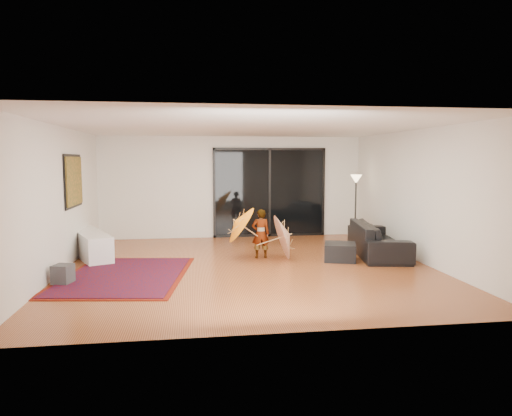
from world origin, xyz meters
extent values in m
plane|color=#A1552C|center=(0.00, 0.00, 0.00)|extent=(7.00, 7.00, 0.00)
plane|color=white|center=(0.00, 0.00, 2.70)|extent=(7.00, 7.00, 0.00)
plane|color=silver|center=(0.00, 3.50, 1.35)|extent=(7.00, 0.00, 7.00)
plane|color=silver|center=(0.00, -3.50, 1.35)|extent=(7.00, 0.00, 7.00)
plane|color=silver|center=(-3.50, 0.00, 1.35)|extent=(0.00, 7.00, 7.00)
plane|color=silver|center=(3.50, 0.00, 1.35)|extent=(0.00, 7.00, 7.00)
cube|color=black|center=(1.00, 3.47, 1.20)|extent=(3.00, 0.04, 2.40)
cube|color=black|center=(1.00, 3.45, 2.37)|extent=(3.06, 0.06, 0.06)
cube|color=black|center=(1.00, 3.45, 0.03)|extent=(3.06, 0.06, 0.06)
cube|color=black|center=(1.00, 3.45, 1.20)|extent=(0.06, 0.06, 2.40)
cube|color=black|center=(-3.48, 1.00, 1.65)|extent=(0.02, 1.28, 1.08)
cube|color=#1A421D|center=(-3.46, 1.00, 1.65)|extent=(0.03, 1.18, 0.98)
cube|color=white|center=(-3.25, 1.32, 0.27)|extent=(1.25, 2.01, 0.55)
cube|color=#424244|center=(-3.25, -0.83, 0.16)|extent=(0.36, 0.36, 0.33)
cube|color=#5F1308|center=(-2.30, -0.44, 0.01)|extent=(2.49, 3.20, 0.01)
cube|color=#5E090C|center=(-2.30, -0.44, 0.01)|extent=(2.31, 3.02, 0.02)
imported|color=black|center=(2.95, 0.72, 0.35)|extent=(1.34, 2.52, 0.70)
cube|color=black|center=(1.94, 0.26, 0.18)|extent=(0.80, 0.80, 0.36)
cylinder|color=black|center=(3.10, 2.55, 0.02)|extent=(0.29, 0.29, 0.03)
cylinder|color=black|center=(3.10, 2.55, 0.78)|extent=(0.04, 0.04, 1.56)
cone|color=#FFD899|center=(3.10, 2.55, 1.59)|extent=(0.29, 0.29, 0.23)
imported|color=#999999|center=(0.34, 0.73, 0.52)|extent=(0.39, 0.26, 1.05)
cone|color=orange|center=(-0.21, 0.68, 0.73)|extent=(0.64, 0.87, 0.81)
cylinder|color=#AA7E48|center=(-0.21, 0.68, 0.40)|extent=(0.42, 0.02, 0.31)
cylinder|color=#AA7E48|center=(-0.21, 0.68, 0.84)|extent=(0.05, 0.02, 0.05)
cone|color=silver|center=(0.94, 0.58, 0.51)|extent=(0.46, 0.97, 0.98)
cylinder|color=#AA7E48|center=(0.94, 0.58, 0.13)|extent=(0.53, 0.02, 0.18)
cylinder|color=#AA7E48|center=(0.94, 0.58, 0.62)|extent=(0.05, 0.02, 0.04)
camera|label=1|loc=(-1.08, -8.69, 2.07)|focal=32.00mm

